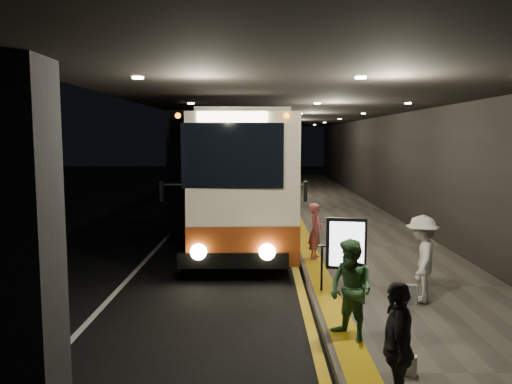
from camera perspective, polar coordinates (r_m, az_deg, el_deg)
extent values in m
plane|color=black|center=(14.45, -5.22, -7.55)|extent=(90.00, 90.00, 0.00)
cube|color=silver|center=(19.54, -9.02, -3.95)|extent=(0.12, 50.00, 0.01)
cube|color=gold|center=(19.29, 3.26, -4.01)|extent=(0.18, 50.00, 0.01)
cube|color=#514C44|center=(19.54, 10.32, -3.76)|extent=(4.50, 50.00, 0.15)
cube|color=gold|center=(19.30, 4.74, -3.57)|extent=(0.50, 50.00, 0.01)
cube|color=black|center=(19.77, 16.95, 4.71)|extent=(0.10, 50.00, 6.00)
cube|color=black|center=(6.76, -25.30, -4.98)|extent=(0.80, 0.80, 4.40)
cube|color=black|center=(18.24, -8.73, 2.28)|extent=(0.80, 0.80, 4.40)
cube|color=black|center=(30.13, -5.06, 3.88)|extent=(0.80, 0.80, 4.40)
cube|color=black|center=(19.03, 3.80, 9.74)|extent=(9.00, 50.00, 0.40)
cube|color=beige|center=(17.83, -1.54, 2.37)|extent=(3.13, 12.85, 3.62)
cube|color=#943C15|center=(17.97, -1.53, -1.86)|extent=(3.15, 12.88, 0.96)
cube|color=black|center=(11.39, -2.72, 4.17)|extent=(2.34, 0.15, 1.49)
cube|color=black|center=(11.82, -2.64, -7.76)|extent=(2.61, 0.35, 0.37)
cylinder|color=black|center=(14.16, -7.04, -5.65)|extent=(0.30, 1.06, 1.06)
cylinder|color=black|center=(14.05, 2.84, -5.71)|extent=(0.30, 1.06, 1.06)
cylinder|color=black|center=(22.30, -4.24, -1.25)|extent=(0.30, 1.06, 1.06)
cylinder|color=black|center=(22.23, 1.99, -1.26)|extent=(0.30, 1.06, 1.06)
sphere|color=#FFEAA5|center=(11.75, -6.58, -6.80)|extent=(0.38, 0.38, 0.38)
sphere|color=#FFEAA5|center=(11.66, 1.28, -6.86)|extent=(0.38, 0.38, 0.38)
cube|color=#FFF2BF|center=(11.38, -2.75, 8.61)|extent=(1.60, 0.11, 0.23)
cube|color=beige|center=(32.67, -0.58, 3.82)|extent=(2.74, 11.73, 3.31)
cube|color=#943C15|center=(32.75, -0.58, 1.69)|extent=(2.76, 11.75, 0.88)
cube|color=black|center=(26.79, -0.83, 4.83)|extent=(2.14, 0.12, 1.36)
cube|color=black|center=(27.02, -0.82, 0.09)|extent=(2.39, 0.31, 0.34)
cylinder|color=black|center=(29.15, -2.87, 0.44)|extent=(0.27, 0.97, 0.97)
cylinder|color=black|center=(29.10, 1.44, 0.44)|extent=(0.27, 0.97, 0.97)
cylinder|color=black|center=(36.69, -2.17, 1.65)|extent=(0.27, 0.97, 0.97)
cylinder|color=black|center=(36.65, 1.25, 1.65)|extent=(0.27, 0.97, 0.97)
imported|color=#B65555|center=(13.68, 6.81, -4.43)|extent=(0.54, 0.65, 1.53)
imported|color=#3F7240|center=(8.41, 10.81, -10.93)|extent=(0.88, 0.94, 1.65)
imported|color=beige|center=(10.58, 18.42, -7.27)|extent=(0.89, 1.25, 1.76)
imported|color=#414146|center=(6.41, 15.84, -16.77)|extent=(0.65, 1.03, 1.63)
cube|color=black|center=(10.56, 17.07, -11.12)|extent=(0.32, 0.14, 0.39)
cube|color=white|center=(7.66, 17.01, -18.37)|extent=(0.26, 0.21, 0.28)
cylinder|color=black|center=(10.40, 10.19, -10.41)|extent=(0.08, 0.08, 0.66)
cube|color=black|center=(10.19, 10.28, -5.83)|extent=(0.81, 0.23, 1.04)
cube|color=white|center=(10.13, 10.34, -5.90)|extent=(0.67, 0.13, 0.90)
cylinder|color=black|center=(10.92, 7.52, -8.66)|extent=(0.05, 0.05, 0.99)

